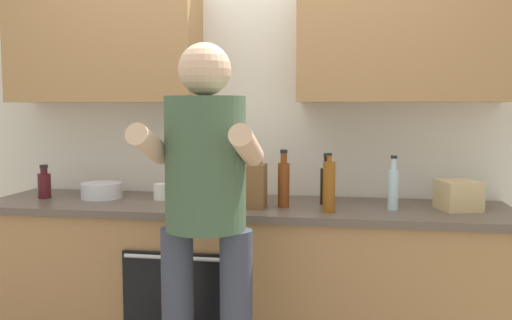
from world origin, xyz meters
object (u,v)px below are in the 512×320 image
(person_standing, at_px, (206,207))
(bottle_vinegar, at_px, (284,183))
(bottle_oil, at_px, (202,186))
(grocery_bag_bread, at_px, (458,195))
(bottle_soy, at_px, (327,184))
(bottle_syrup, at_px, (329,186))
(knife_block, at_px, (256,186))
(mixing_bowl, at_px, (102,190))
(cup_coffee, at_px, (161,192))
(bottle_water, at_px, (393,187))
(bottle_wine, at_px, (44,184))
(bottle_juice, at_px, (256,178))
(bottle_hotsauce, at_px, (194,180))

(person_standing, relative_size, bottle_vinegar, 5.59)
(person_standing, xyz_separation_m, bottle_oil, (-0.16, 0.52, 0.01))
(bottle_oil, bearing_deg, grocery_bag_bread, 6.80)
(bottle_soy, bearing_deg, bottle_syrup, -85.31)
(knife_block, relative_size, grocery_bag_bread, 1.49)
(bottle_vinegar, distance_m, mixing_bowl, 1.07)
(person_standing, relative_size, grocery_bag_bread, 8.72)
(bottle_soy, height_order, grocery_bag_bread, bottle_soy)
(bottle_oil, relative_size, mixing_bowl, 1.23)
(bottle_soy, bearing_deg, cup_coffee, -179.49)
(knife_block, xyz_separation_m, grocery_bag_bread, (1.03, 0.11, -0.04))
(person_standing, height_order, bottle_water, person_standing)
(person_standing, bearing_deg, mixing_bowl, 138.46)
(bottle_wine, bearing_deg, bottle_soy, 2.45)
(bottle_juice, height_order, bottle_hotsauce, bottle_juice)
(bottle_wine, xyz_separation_m, knife_block, (1.25, -0.09, 0.03))
(knife_block, bearing_deg, mixing_bowl, 171.10)
(bottle_soy, distance_m, bottle_syrup, 0.23)
(bottle_juice, xyz_separation_m, bottle_oil, (-0.24, -0.25, -0.01))
(bottle_hotsauce, bearing_deg, cup_coffee, -130.32)
(person_standing, bearing_deg, bottle_wine, 149.78)
(bottle_juice, bearing_deg, bottle_syrup, -33.85)
(bottle_water, xyz_separation_m, bottle_wine, (-1.95, 0.03, -0.03))
(grocery_bag_bread, bearing_deg, bottle_water, -171.25)
(person_standing, bearing_deg, bottle_juice, 83.72)
(bottle_juice, bearing_deg, cup_coffee, -173.62)
(grocery_bag_bread, bearing_deg, mixing_bowl, 178.97)
(mixing_bowl, relative_size, grocery_bag_bread, 1.20)
(bottle_wine, xyz_separation_m, mixing_bowl, (0.32, 0.06, -0.04))
(grocery_bag_bread, bearing_deg, bottle_oil, -173.20)
(person_standing, distance_m, bottle_vinegar, 0.66)
(bottle_hotsauce, bearing_deg, bottle_oil, -67.58)
(bottle_syrup, bearing_deg, person_standing, -135.07)
(bottle_oil, distance_m, bottle_syrup, 0.66)
(bottle_syrup, height_order, knife_block, bottle_syrup)
(bottle_oil, relative_size, grocery_bag_bread, 1.47)
(bottle_wine, bearing_deg, person_standing, -30.22)
(bottle_juice, relative_size, bottle_wine, 1.56)
(mixing_bowl, bearing_deg, bottle_water, -3.02)
(bottle_oil, bearing_deg, bottle_syrup, -2.04)
(person_standing, height_order, bottle_wine, person_standing)
(bottle_juice, xyz_separation_m, mixing_bowl, (-0.89, -0.06, -0.08))
(bottle_vinegar, xyz_separation_m, grocery_bag_bread, (0.89, 0.07, -0.05))
(bottle_water, bearing_deg, bottle_syrup, -158.19)
(person_standing, xyz_separation_m, bottle_hotsauce, (-0.31, 0.89, -0.01))
(bottle_vinegar, bearing_deg, person_standing, -113.25)
(bottle_juice, distance_m, mixing_bowl, 0.90)
(cup_coffee, xyz_separation_m, grocery_bag_bread, (1.60, -0.04, 0.03))
(bottle_hotsauce, bearing_deg, bottle_vinegar, -26.15)
(bottle_water, bearing_deg, cup_coffee, 175.93)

